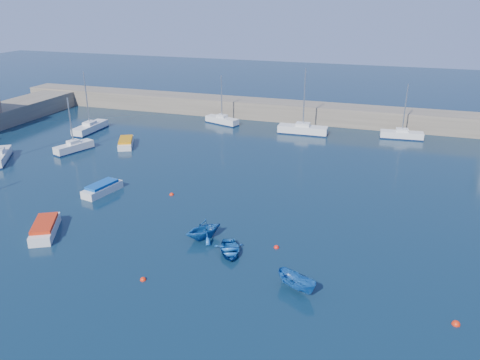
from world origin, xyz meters
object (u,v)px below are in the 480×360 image
(motorboat_1, at_px, (102,188))
(motorboat_2, at_px, (126,142))
(sailboat_5, at_px, (222,120))
(dinghy_right, at_px, (297,282))
(sailboat_6, at_px, (303,129))
(dinghy_center, at_px, (230,250))
(sailboat_3, at_px, (74,147))
(sailboat_7, at_px, (402,135))
(dinghy_left, at_px, (203,229))
(sailboat_4, at_px, (90,128))
(motorboat_0, at_px, (45,228))

(motorboat_1, relative_size, motorboat_2, 0.90)
(sailboat_5, xyz_separation_m, dinghy_right, (19.04, -37.57, 0.03))
(sailboat_6, bearing_deg, dinghy_center, -179.04)
(sailboat_3, height_order, sailboat_7, sailboat_7)
(motorboat_2, distance_m, dinghy_left, 26.63)
(sailboat_4, xyz_separation_m, motorboat_2, (8.19, -4.27, -0.12))
(dinghy_center, bearing_deg, sailboat_3, 123.04)
(dinghy_center, xyz_separation_m, dinghy_left, (-2.71, 1.55, 0.50))
(dinghy_left, bearing_deg, sailboat_3, -175.81)
(dinghy_left, bearing_deg, sailboat_7, 104.08)
(sailboat_5, relative_size, sailboat_7, 0.98)
(sailboat_3, distance_m, motorboat_0, 21.40)
(sailboat_3, bearing_deg, motorboat_0, -40.40)
(motorboat_2, distance_m, dinghy_center, 29.64)
(sailboat_5, distance_m, dinghy_left, 34.78)
(sailboat_3, height_order, dinghy_center, sailboat_3)
(sailboat_5, height_order, motorboat_2, sailboat_5)
(sailboat_6, distance_m, dinghy_left, 31.65)
(sailboat_5, xyz_separation_m, dinghy_center, (13.42, -34.64, -0.23))
(sailboat_6, relative_size, dinghy_left, 2.83)
(sailboat_3, xyz_separation_m, motorboat_0, (10.91, -18.41, -0.08))
(motorboat_1, bearing_deg, sailboat_7, 57.57)
(motorboat_2, bearing_deg, sailboat_3, -166.74)
(sailboat_7, relative_size, dinghy_center, 2.35)
(dinghy_center, bearing_deg, motorboat_0, 162.12)
(motorboat_0, height_order, motorboat_1, motorboat_0)
(sailboat_7, bearing_deg, sailboat_5, 86.40)
(sailboat_4, relative_size, motorboat_1, 1.88)
(sailboat_6, height_order, motorboat_1, sailboat_6)
(sailboat_5, height_order, motorboat_1, sailboat_5)
(sailboat_3, distance_m, dinghy_right, 37.22)
(motorboat_0, bearing_deg, motorboat_1, 63.97)
(sailboat_4, bearing_deg, motorboat_2, -27.90)
(sailboat_3, bearing_deg, sailboat_7, 44.73)
(sailboat_5, bearing_deg, sailboat_6, -77.44)
(sailboat_6, distance_m, sailboat_7, 12.99)
(sailboat_3, xyz_separation_m, motorboat_2, (4.77, 3.96, -0.12))
(sailboat_7, bearing_deg, sailboat_3, 111.38)
(sailboat_4, bearing_deg, motorboat_0, -62.11)
(sailboat_6, xyz_separation_m, sailboat_7, (12.86, 1.83, -0.07))
(motorboat_0, distance_m, dinghy_right, 20.69)
(motorboat_0, relative_size, motorboat_1, 1.11)
(dinghy_left, bearing_deg, motorboat_2, 171.33)
(sailboat_7, height_order, motorboat_0, sailboat_7)
(dinghy_left, bearing_deg, motorboat_0, -128.09)
(motorboat_2, bearing_deg, dinghy_right, -67.90)
(motorboat_2, height_order, dinghy_left, dinghy_left)
(sailboat_5, xyz_separation_m, sailboat_6, (12.31, -1.48, 0.06))
(sailboat_3, height_order, sailboat_4, sailboat_4)
(motorboat_0, bearing_deg, sailboat_3, 92.28)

